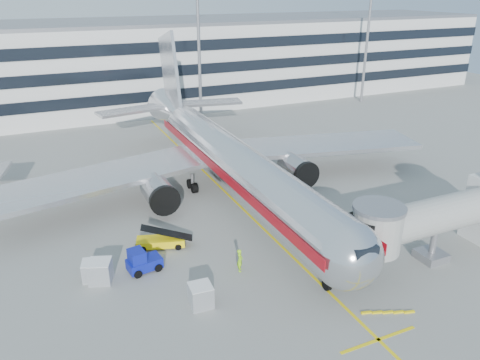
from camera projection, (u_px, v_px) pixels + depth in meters
name	position (u px, v px, depth m)	size (l,w,h in m)	color
ground	(276.00, 241.00, 42.39)	(180.00, 180.00, 0.00)	gray
lead_in_line	(233.00, 199.00, 50.80)	(0.25, 70.00, 0.01)	yellow
stop_bar	(378.00, 340.00, 30.61)	(6.00, 0.25, 0.01)	yellow
main_jet	(226.00, 158.00, 50.62)	(50.95, 48.70, 16.06)	silver
jet_bridge	(453.00, 215.00, 38.80)	(17.80, 4.50, 7.00)	silver
terminal	(131.00, 64.00, 88.13)	(150.00, 24.25, 15.60)	silver
light_mast_centre	(198.00, 30.00, 75.04)	(2.40, 1.20, 25.45)	gray
light_mast_east	(369.00, 23.00, 87.97)	(2.40, 1.20, 25.45)	gray
belt_loader	(161.00, 241.00, 41.28)	(4.54, 2.73, 2.12)	yellow
baggage_tug	(142.00, 261.00, 37.69)	(2.88, 2.05, 2.02)	#0D1890
cargo_container_left	(92.00, 270.00, 36.65)	(1.81, 1.81, 1.59)	silver
cargo_container_right	(100.00, 271.00, 36.36)	(2.16, 2.16, 1.78)	silver
cargo_container_front	(201.00, 295.00, 33.61)	(1.69, 1.69, 1.70)	silver
ramp_worker	(240.00, 260.00, 37.69)	(0.71, 0.47, 1.95)	#96E918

